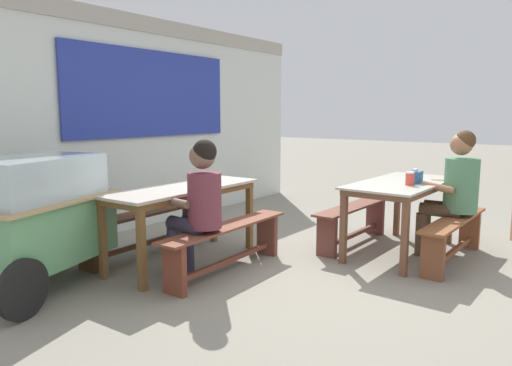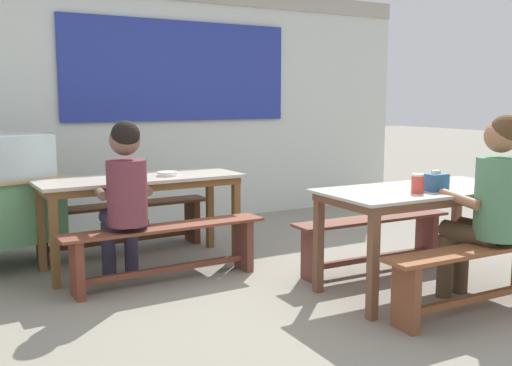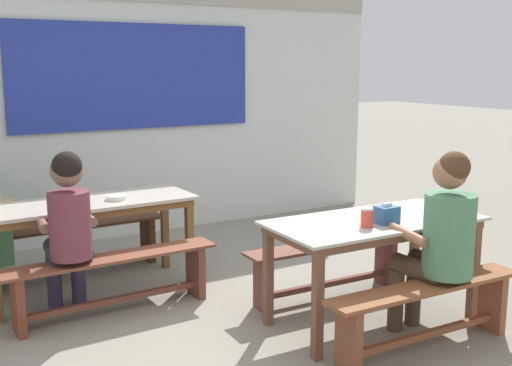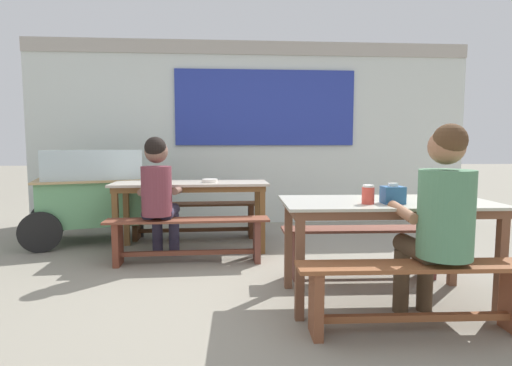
# 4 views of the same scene
# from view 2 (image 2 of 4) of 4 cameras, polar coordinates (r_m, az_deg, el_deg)

# --- Properties ---
(ground_plane) EXTENTS (40.00, 40.00, 0.00)m
(ground_plane) POSITION_cam_2_polar(r_m,az_deg,el_deg) (4.44, 3.66, -10.34)
(ground_plane) COLOR gray
(backdrop_wall) EXTENTS (6.53, 0.23, 2.69)m
(backdrop_wall) POSITION_cam_2_polar(r_m,az_deg,el_deg) (6.66, -9.22, 8.17)
(backdrop_wall) COLOR silver
(backdrop_wall) RESTS_ON ground_plane
(dining_table_far) EXTENTS (1.72, 0.67, 0.77)m
(dining_table_far) POSITION_cam_2_polar(r_m,az_deg,el_deg) (4.98, -11.27, -0.33)
(dining_table_far) COLOR #BCB1A0
(dining_table_far) RESTS_ON ground_plane
(dining_table_near) EXTENTS (1.57, 0.78, 0.77)m
(dining_table_near) POSITION_cam_2_polar(r_m,az_deg,el_deg) (4.42, 16.01, -1.52)
(dining_table_near) COLOR #B7B6A5
(dining_table_near) RESTS_ON ground_plane
(bench_far_back) EXTENTS (1.68, 0.33, 0.45)m
(bench_far_back) POSITION_cam_2_polar(r_m,az_deg,el_deg) (5.55, -13.07, -3.55)
(bench_far_back) COLOR #51311D
(bench_far_back) RESTS_ON ground_plane
(bench_far_front) EXTENTS (1.62, 0.30, 0.45)m
(bench_far_front) POSITION_cam_2_polar(r_m,az_deg,el_deg) (4.55, -8.79, -6.12)
(bench_far_front) COLOR brown
(bench_far_front) RESTS_ON ground_plane
(bench_near_back) EXTENTS (1.45, 0.29, 0.45)m
(bench_near_back) POSITION_cam_2_polar(r_m,az_deg,el_deg) (4.90, 11.38, -5.19)
(bench_near_back) COLOR brown
(bench_near_back) RESTS_ON ground_plane
(bench_near_front) EXTENTS (1.51, 0.28, 0.45)m
(bench_near_front) POSITION_cam_2_polar(r_m,az_deg,el_deg) (4.14, 21.07, -7.97)
(bench_near_front) COLOR brown
(bench_near_front) RESTS_ON ground_plane
(person_left_back_turned) EXTENTS (0.43, 0.54, 1.26)m
(person_left_back_turned) POSITION_cam_2_polar(r_m,az_deg,el_deg) (4.43, -12.76, -0.82)
(person_left_back_turned) COLOR #322E45
(person_left_back_turned) RESTS_ON ground_plane
(person_near_front) EXTENTS (0.46, 0.57, 1.31)m
(person_near_front) POSITION_cam_2_polar(r_m,az_deg,el_deg) (4.20, 22.17, -1.44)
(person_near_front) COLOR #4D3B28
(person_near_front) RESTS_ON ground_plane
(tissue_box) EXTENTS (0.15, 0.12, 0.15)m
(tissue_box) POSITION_cam_2_polar(r_m,az_deg,el_deg) (4.30, 17.23, 0.09)
(tissue_box) COLOR #2D5A8E
(tissue_box) RESTS_ON dining_table_near
(condiment_jar) EXTENTS (0.09, 0.09, 0.14)m
(condiment_jar) POSITION_cam_2_polar(r_m,az_deg,el_deg) (4.16, 15.61, -0.06)
(condiment_jar) COLOR #D94438
(condiment_jar) RESTS_ON dining_table_near
(soup_bowl) EXTENTS (0.17, 0.17, 0.04)m
(soup_bowl) POSITION_cam_2_polar(r_m,az_deg,el_deg) (4.97, -8.71, 0.90)
(soup_bowl) COLOR silver
(soup_bowl) RESTS_ON dining_table_far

